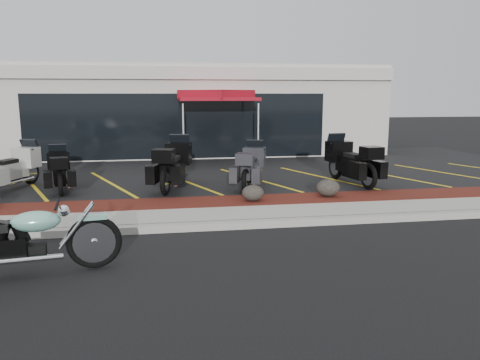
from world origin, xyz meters
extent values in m
plane|color=black|center=(0.00, 0.00, 0.00)|extent=(90.00, 90.00, 0.00)
cube|color=gray|center=(0.00, 0.90, 0.07)|extent=(24.00, 0.25, 0.15)
cube|color=gray|center=(0.00, 1.60, 0.07)|extent=(24.00, 1.20, 0.15)
cube|color=#36170C|center=(0.00, 2.80, 0.08)|extent=(24.00, 1.20, 0.16)
cube|color=black|center=(0.00, 8.20, 0.07)|extent=(26.00, 9.60, 0.15)
cube|color=#ABA49A|center=(0.00, 14.50, 2.00)|extent=(18.00, 8.00, 4.00)
cube|color=black|center=(0.00, 10.52, 1.50)|extent=(12.00, 0.06, 2.60)
cube|color=#ABA49A|center=(0.00, 10.49, 3.60)|extent=(18.00, 0.30, 0.50)
ellipsoid|color=black|center=(1.52, 2.68, 0.36)|extent=(0.56, 0.47, 0.40)
ellipsoid|color=black|center=(3.54, 2.88, 0.38)|extent=(0.63, 0.52, 0.45)
cone|color=#D95807|center=(-0.33, 7.76, 0.40)|extent=(0.38, 0.38, 0.49)
cylinder|color=silver|center=(0.58, 8.38, 1.30)|extent=(0.06, 0.06, 2.29)
cylinder|color=silver|center=(3.24, 9.24, 1.30)|extent=(0.06, 0.06, 2.29)
cylinder|color=silver|center=(-0.27, 11.04, 1.30)|extent=(0.06, 0.06, 2.29)
cylinder|color=silver|center=(2.39, 11.90, 1.30)|extent=(0.06, 0.06, 2.29)
cube|color=maroon|center=(1.48, 10.14, 2.59)|extent=(3.76, 3.76, 0.12)
cube|color=maroon|center=(1.48, 10.14, 2.76)|extent=(2.95, 2.95, 0.35)
camera|label=1|loc=(-0.64, -8.48, 2.78)|focal=35.00mm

